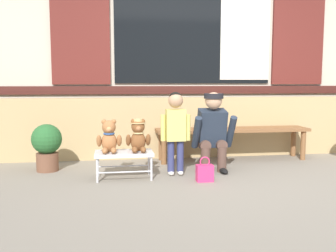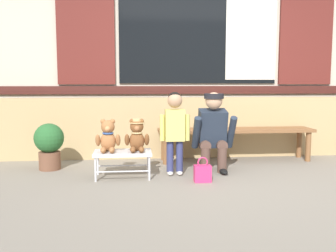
# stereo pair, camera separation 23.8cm
# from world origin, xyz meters

# --- Properties ---
(ground_plane) EXTENTS (60.00, 60.00, 0.00)m
(ground_plane) POSITION_xyz_m (0.00, 0.00, 0.00)
(ground_plane) COLOR gray
(brick_low_wall) EXTENTS (8.13, 0.25, 0.85)m
(brick_low_wall) POSITION_xyz_m (0.00, 1.43, 0.42)
(brick_low_wall) COLOR tan
(brick_low_wall) RESTS_ON ground
(shop_facade) EXTENTS (8.29, 0.26, 3.73)m
(shop_facade) POSITION_xyz_m (0.00, 1.94, 1.86)
(shop_facade) COLOR beige
(shop_facade) RESTS_ON ground
(wooden_bench_long) EXTENTS (2.10, 0.40, 0.44)m
(wooden_bench_long) POSITION_xyz_m (0.38, 1.06, 0.37)
(wooden_bench_long) COLOR brown
(wooden_bench_long) RESTS_ON ground
(small_display_bench) EXTENTS (0.64, 0.36, 0.30)m
(small_display_bench) POSITION_xyz_m (-1.13, 0.26, 0.27)
(small_display_bench) COLOR silver
(small_display_bench) RESTS_ON ground
(teddy_bear_plain) EXTENTS (0.28, 0.26, 0.36)m
(teddy_bear_plain) POSITION_xyz_m (-1.29, 0.27, 0.46)
(teddy_bear_plain) COLOR #A86B3D
(teddy_bear_plain) RESTS_ON small_display_bench
(teddy_bear_with_hat) EXTENTS (0.28, 0.27, 0.36)m
(teddy_bear_with_hat) POSITION_xyz_m (-0.97, 0.27, 0.47)
(teddy_bear_with_hat) COLOR brown
(teddy_bear_with_hat) RESTS_ON small_display_bench
(child_standing) EXTENTS (0.35, 0.18, 0.96)m
(child_standing) POSITION_xyz_m (-0.53, 0.34, 0.59)
(child_standing) COLOR navy
(child_standing) RESTS_ON ground
(adult_crouching) EXTENTS (0.50, 0.49, 0.95)m
(adult_crouching) POSITION_xyz_m (-0.05, 0.48, 0.48)
(adult_crouching) COLOR brown
(adult_crouching) RESTS_ON ground
(handbag_on_ground) EXTENTS (0.18, 0.11, 0.27)m
(handbag_on_ground) POSITION_xyz_m (-0.27, -0.00, 0.10)
(handbag_on_ground) COLOR #E53370
(handbag_on_ground) RESTS_ON ground
(potted_plant) EXTENTS (0.36, 0.36, 0.57)m
(potted_plant) POSITION_xyz_m (-2.03, 0.76, 0.32)
(potted_plant) COLOR brown
(potted_plant) RESTS_ON ground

